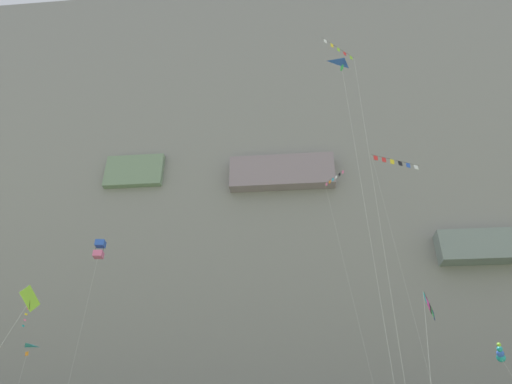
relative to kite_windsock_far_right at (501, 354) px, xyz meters
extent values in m
cube|color=gray|center=(-14.72, 34.80, 34.47)|extent=(180.00, 20.42, 84.95)
cube|color=gray|center=(-37.60, 24.95, 32.72)|extent=(9.06, 2.73, 5.45)
cube|color=gray|center=(-14.72, 23.91, 30.92)|extent=(15.47, 2.34, 5.30)
cube|color=gray|center=(10.85, 24.14, 17.81)|extent=(11.22, 3.81, 4.20)
ellipsoid|color=teal|center=(0.26, 0.71, -0.10)|extent=(0.83, 0.93, 0.70)
ellipsoid|color=blue|center=(-0.03, -0.06, 0.03)|extent=(0.72, 0.87, 0.59)
ellipsoid|color=teal|center=(-0.32, -0.84, 0.16)|extent=(0.61, 0.82, 0.48)
ellipsoid|color=#8CCC33|center=(-0.61, -1.61, 0.28)|extent=(0.50, 0.77, 0.37)
pyramid|color=#38B2D1|center=(-38.78, 8.37, 2.45)|extent=(1.17, 1.53, 0.20)
cube|color=orange|center=(-38.34, 8.28, 2.32)|extent=(0.38, 0.12, 0.41)
cube|color=blue|center=(-33.63, 8.91, 13.42)|extent=(1.04, 1.04, 0.65)
cube|color=pink|center=(-33.63, 8.91, 12.22)|extent=(1.04, 1.04, 0.65)
cylinder|color=black|center=(-33.21, 8.91, 12.82)|extent=(0.03, 0.03, 1.76)
cylinder|color=black|center=(-34.05, 8.91, 12.82)|extent=(0.03, 0.03, 1.76)
cylinder|color=silver|center=(-33.16, 7.13, 2.00)|extent=(0.94, 3.58, 19.77)
cylinder|color=black|center=(-1.34, 11.24, 23.69)|extent=(5.95, 2.79, 0.03)
cube|color=red|center=(-3.81, 10.09, 23.37)|extent=(0.50, 0.26, 0.59)
cube|color=red|center=(-2.82, 10.55, 23.37)|extent=(0.50, 0.26, 0.59)
cube|color=yellow|center=(-1.83, 11.01, 23.37)|extent=(0.52, 0.31, 0.59)
cube|color=black|center=(-0.84, 11.47, 23.37)|extent=(0.52, 0.30, 0.59)
cube|color=blue|center=(0.15, 11.93, 23.37)|extent=(0.50, 0.26, 0.59)
cube|color=white|center=(1.13, 12.39, 23.37)|extent=(0.52, 0.30, 0.59)
cylinder|color=silver|center=(-3.32, 8.68, 7.90)|extent=(2.00, 2.36, 31.57)
cylinder|color=black|center=(-5.64, -5.56, 1.99)|extent=(1.67, 4.45, 0.03)
cube|color=teal|center=(-6.32, -7.41, 1.69)|extent=(0.24, 0.48, 0.54)
cube|color=#CC3399|center=(-6.05, -6.67, 1.69)|extent=(0.24, 0.48, 0.54)
cube|color=#CC3399|center=(-5.77, -5.93, 1.69)|extent=(0.20, 0.46, 0.54)
cube|color=black|center=(-5.50, -5.19, 1.69)|extent=(0.20, 0.46, 0.54)
cube|color=green|center=(-5.22, -4.45, 1.69)|extent=(0.24, 0.48, 0.54)
cube|color=navy|center=(-4.95, -3.71, 1.69)|extent=(0.20, 0.46, 0.54)
cylinder|color=silver|center=(-7.32, -9.22, -2.95)|extent=(1.74, 2.89, 9.88)
cylinder|color=black|center=(-8.82, 8.59, 20.15)|extent=(1.92, 2.77, 0.02)
cube|color=pink|center=(-9.61, 9.74, 19.97)|extent=(0.21, 0.28, 0.34)
cube|color=orange|center=(-9.29, 9.28, 19.97)|extent=(0.21, 0.27, 0.34)
cube|color=#38B2D1|center=(-8.97, 8.82, 19.97)|extent=(0.20, 0.27, 0.34)
cube|color=white|center=(-8.66, 8.36, 19.97)|extent=(0.22, 0.28, 0.34)
cube|color=black|center=(-8.34, 7.90, 19.97)|extent=(0.19, 0.26, 0.34)
cube|color=pink|center=(-8.02, 7.44, 19.97)|extent=(0.22, 0.28, 0.34)
cylinder|color=silver|center=(-8.45, 7.25, 6.13)|extent=(2.65, 5.45, 28.04)
cylinder|color=black|center=(-9.15, -6.54, 23.11)|extent=(2.80, 2.44, 0.02)
cube|color=#8CCC33|center=(-8.04, -5.57, 22.92)|extent=(0.24, 0.22, 0.34)
cube|color=red|center=(-8.60, -6.06, 22.92)|extent=(0.24, 0.22, 0.34)
cube|color=#8CCC33|center=(-9.15, -6.54, 22.92)|extent=(0.26, 0.23, 0.34)
cube|color=yellow|center=(-9.71, -7.03, 22.92)|extent=(0.26, 0.24, 0.34)
cube|color=white|center=(-10.27, -7.51, 22.92)|extent=(0.25, 0.22, 0.34)
cylinder|color=silver|center=(-8.06, -6.86, 7.61)|extent=(0.62, 3.07, 30.99)
pyramid|color=blue|center=(-8.48, -5.00, 23.03)|extent=(1.95, 1.71, 0.26)
cube|color=green|center=(-8.72, -4.53, 22.89)|extent=(0.26, 0.43, 0.50)
cylinder|color=silver|center=(-8.83, -6.87, 7.50)|extent=(0.24, 4.69, 30.77)
cube|color=#8CCC33|center=(-29.36, -7.94, 2.12)|extent=(0.57, 1.55, 1.61)
cylinder|color=black|center=(-29.36, -7.94, 2.12)|extent=(0.32, 0.07, 1.32)
cube|color=pink|center=(-29.35, -7.94, 1.52)|extent=(0.04, 0.19, 0.10)
cube|color=yellow|center=(-29.35, -7.94, 1.18)|extent=(0.08, 0.19, 0.10)
cube|color=pink|center=(-29.33, -7.94, 0.84)|extent=(0.04, 0.19, 0.10)
cube|color=teal|center=(-29.34, -7.94, 0.50)|extent=(0.03, 0.19, 0.10)
camera|label=1|loc=(-13.65, -33.29, -6.34)|focal=32.08mm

